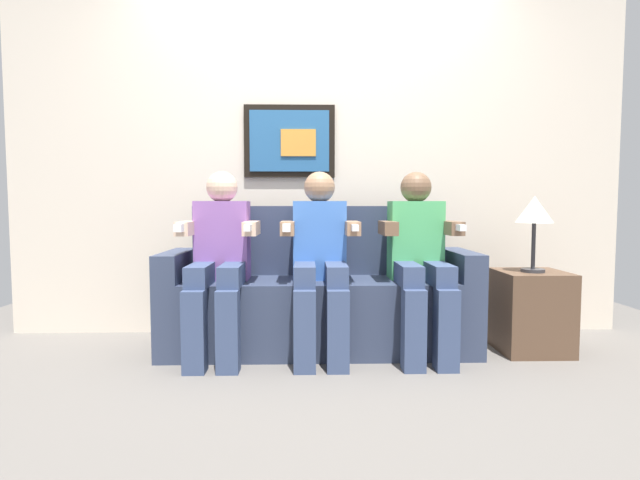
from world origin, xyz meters
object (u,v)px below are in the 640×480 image
Objects in this scene: couch at (319,299)px; person_in_middle at (320,256)px; person_on_left at (219,256)px; side_table_right at (531,311)px; table_lamp at (534,213)px; person_on_right at (419,255)px.

couch is 0.34m from person_in_middle.
person_on_left is 1.00× the size of person_in_middle.
person_in_middle reaches higher than side_table_right.
person_on_left is 1.91m from table_lamp.
table_lamp is (1.29, 0.03, 0.25)m from person_in_middle.
couch is at bearing 89.98° from person_in_middle.
table_lamp is (0.70, 0.03, 0.25)m from person_on_right.
side_table_right is at bearing 4.90° from person_on_right.
person_on_right reaches higher than couch.
person_in_middle is at bearing -178.78° from table_lamp.
couch is at bearing 164.32° from person_on_right.
table_lamp is (-0.01, -0.03, 0.61)m from side_table_right.
side_table_right is 0.61m from table_lamp.
side_table_right is at bearing 70.59° from table_lamp.
side_table_right is at bearing -4.64° from couch.
person_on_left and person_in_middle have the same top height.
person_on_left reaches higher than table_lamp.
person_in_middle and person_on_right have the same top height.
person_on_right is 0.74m from table_lamp.
couch is 3.83× the size of side_table_right.
couch is 1.31m from side_table_right.
person_in_middle is at bearing -177.31° from side_table_right.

